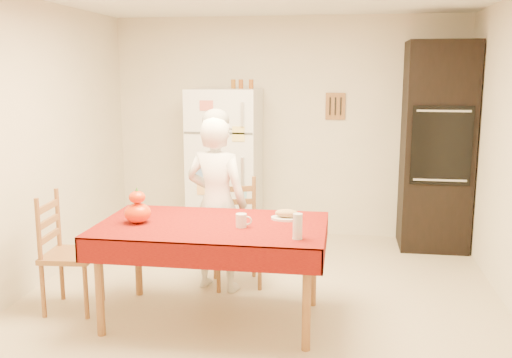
% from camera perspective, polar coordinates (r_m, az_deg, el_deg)
% --- Properties ---
extents(floor, '(4.50, 4.50, 0.00)m').
position_cam_1_polar(floor, '(4.73, 0.12, -12.74)').
color(floor, '#CCB293').
rests_on(floor, ground).
extents(room_shell, '(4.02, 4.52, 2.51)m').
position_cam_1_polar(room_shell, '(4.35, 0.14, 7.27)').
color(room_shell, beige).
rests_on(room_shell, ground).
extents(refrigerator, '(0.75, 0.74, 1.70)m').
position_cam_1_polar(refrigerator, '(6.39, -3.08, 1.37)').
color(refrigerator, white).
rests_on(refrigerator, floor).
extents(oven_cabinet, '(0.70, 0.62, 2.20)m').
position_cam_1_polar(oven_cabinet, '(6.34, 17.61, 3.10)').
color(oven_cabinet, black).
rests_on(oven_cabinet, floor).
extents(dining_table, '(1.70, 1.00, 0.76)m').
position_cam_1_polar(dining_table, '(4.31, -4.41, -5.37)').
color(dining_table, brown).
rests_on(dining_table, floor).
extents(chair_far, '(0.52, 0.51, 0.95)m').
position_cam_1_polar(chair_far, '(5.12, -2.03, -4.89)').
color(chair_far, brown).
rests_on(chair_far, floor).
extents(chair_left, '(0.43, 0.45, 0.95)m').
position_cam_1_polar(chair_left, '(4.80, -18.71, -6.55)').
color(chair_left, brown).
rests_on(chair_left, floor).
extents(seated_woman, '(0.62, 0.48, 1.52)m').
position_cam_1_polar(seated_woman, '(4.92, -3.94, -2.51)').
color(seated_woman, white).
rests_on(seated_woman, floor).
extents(coffee_mug, '(0.08, 0.08, 0.10)m').
position_cam_1_polar(coffee_mug, '(4.17, -1.48, -4.17)').
color(coffee_mug, silver).
rests_on(coffee_mug, dining_table).
extents(pumpkin_lower, '(0.20, 0.20, 0.15)m').
position_cam_1_polar(pumpkin_lower, '(4.38, -11.75, -3.34)').
color(pumpkin_lower, '#CB5404').
rests_on(pumpkin_lower, dining_table).
extents(pumpkin_upper, '(0.12, 0.12, 0.09)m').
position_cam_1_polar(pumpkin_upper, '(4.35, -11.81, -1.79)').
color(pumpkin_upper, red).
rests_on(pumpkin_upper, pumpkin_lower).
extents(wine_glass, '(0.07, 0.07, 0.18)m').
position_cam_1_polar(wine_glass, '(3.88, 4.18, -4.74)').
color(wine_glass, silver).
rests_on(wine_glass, dining_table).
extents(bread_plate, '(0.24, 0.24, 0.02)m').
position_cam_1_polar(bread_plate, '(4.40, 3.07, -3.95)').
color(bread_plate, silver).
rests_on(bread_plate, dining_table).
extents(bread_loaf, '(0.18, 0.10, 0.06)m').
position_cam_1_polar(bread_loaf, '(4.39, 3.08, -3.43)').
color(bread_loaf, '#97714A').
rests_on(bread_loaf, bread_plate).
extents(spice_jar_left, '(0.05, 0.05, 0.10)m').
position_cam_1_polar(spice_jar_left, '(6.34, -2.28, 9.47)').
color(spice_jar_left, '#95571B').
rests_on(spice_jar_left, refrigerator).
extents(spice_jar_mid, '(0.05, 0.05, 0.10)m').
position_cam_1_polar(spice_jar_mid, '(6.33, -1.52, 9.48)').
color(spice_jar_mid, '#944A1A').
rests_on(spice_jar_mid, refrigerator).
extents(spice_jar_right, '(0.05, 0.05, 0.10)m').
position_cam_1_polar(spice_jar_right, '(6.31, -0.49, 9.48)').
color(spice_jar_right, '#99501B').
rests_on(spice_jar_right, refrigerator).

